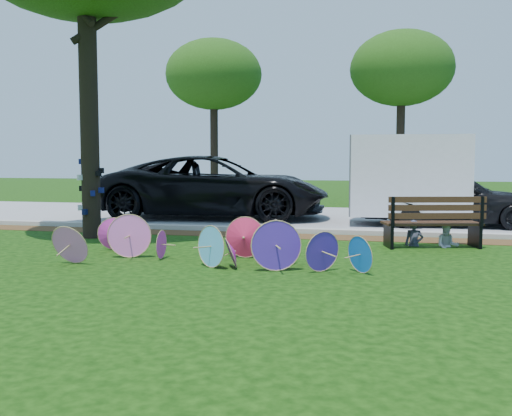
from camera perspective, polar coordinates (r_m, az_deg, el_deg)
The scene contains 12 objects.
ground at distance 10.06m, azimuth -5.39°, elevation -5.99°, with size 90.00×90.00×0.00m, color black.
mulch_strip at distance 14.34m, azimuth 0.31°, elevation -2.72°, with size 90.00×1.00×0.01m, color #472D16.
curb at distance 15.01m, azimuth 0.90°, elevation -2.17°, with size 90.00×0.30×0.12m, color #B7B5AD.
street at distance 19.07m, azimuth 3.53°, elevation -0.87°, with size 90.00×8.00×0.01m, color gray.
parasol_pile at distance 10.58m, azimuth -4.59°, elevation -3.41°, with size 5.85×2.40×0.88m.
black_van at distance 18.58m, azimuth -4.04°, elevation 2.10°, with size 3.36×7.28×2.02m, color black.
dark_pickup at distance 17.19m, azimuth 18.65°, elevation 1.04°, with size 1.97×4.88×1.66m, color black.
cargo_trailer at distance 17.16m, azimuth 14.93°, elevation 3.17°, with size 3.27×2.07×2.89m, color silver.
park_bench at distance 12.92m, azimuth 17.12°, elevation -1.32°, with size 2.11×0.80×1.10m, color black, non-canonical shape.
person_left at distance 12.95m, azimuth 15.56°, elevation -1.26°, with size 0.40×0.26×1.10m, color #3E4154.
person_right at distance 13.00m, azimuth 18.64°, elevation -1.52°, with size 0.49×0.38×1.01m, color silver.
bg_trees at distance 25.60m, azimuth 14.68°, elevation 13.36°, with size 21.46×4.73×7.40m.
Camera 1 is at (3.14, -9.37, 1.87)m, focal length 40.00 mm.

